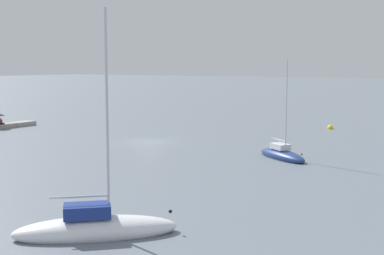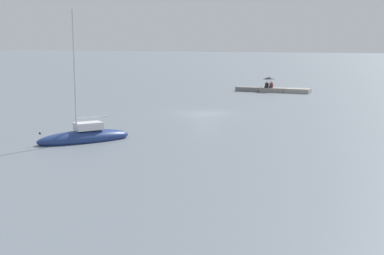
% 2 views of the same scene
% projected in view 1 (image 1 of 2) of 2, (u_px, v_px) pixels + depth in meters
% --- Properties ---
extents(ground_plane, '(500.00, 500.00, 0.00)m').
position_uv_depth(ground_plane, '(148.00, 142.00, 52.04)').
color(ground_plane, slate).
extents(seawall_pier, '(8.90, 1.78, 0.52)m').
position_uv_depth(seawall_pier, '(2.00, 126.00, 63.02)').
color(seawall_pier, gray).
rests_on(seawall_pier, ground_plane).
extents(person_seated_maroon_left, '(0.41, 0.61, 0.73)m').
position_uv_depth(person_seated_maroon_left, '(1.00, 122.00, 62.75)').
color(person_seated_maroon_left, '#1E2333').
rests_on(person_seated_maroon_left, seawall_pier).
extents(sailboat_white_near, '(6.36, 6.59, 10.16)m').
position_uv_depth(sailboat_white_near, '(95.00, 228.00, 23.58)').
color(sailboat_white_near, silver).
rests_on(sailboat_white_near, ground_plane).
extents(sailboat_navy_mid, '(4.63, 5.66, 8.10)m').
position_uv_depth(sailboat_navy_mid, '(282.00, 155.00, 42.96)').
color(sailboat_navy_mid, navy).
rests_on(sailboat_navy_mid, ground_plane).
extents(mooring_buoy_near, '(0.69, 0.69, 0.69)m').
position_uv_depth(mooring_buoy_near, '(330.00, 128.00, 62.52)').
color(mooring_buoy_near, yellow).
rests_on(mooring_buoy_near, ground_plane).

